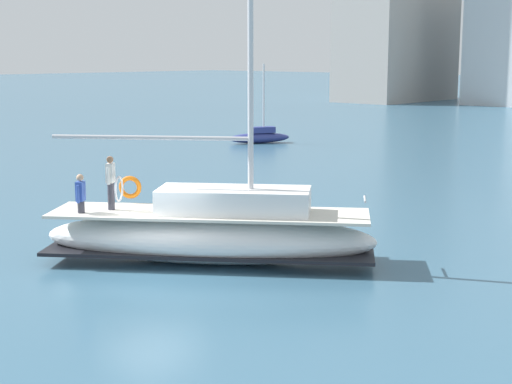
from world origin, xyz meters
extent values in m
plane|color=#38607A|center=(0.00, 0.00, 0.00)|extent=(400.00, 400.00, 0.00)
ellipsoid|color=white|center=(0.50, 1.83, 0.70)|extent=(9.20, 7.55, 1.40)
cube|color=black|center=(0.50, 1.83, 0.39)|extent=(9.06, 7.45, 0.10)
cube|color=beige|center=(0.50, 1.83, 1.44)|extent=(8.70, 7.11, 0.08)
cube|color=white|center=(1.08, 2.25, 1.83)|extent=(4.49, 3.88, 0.70)
cylinder|color=silver|center=(1.47, 2.53, 7.36)|extent=(0.16, 0.16, 11.76)
cylinder|color=#B7B7BC|center=(-0.87, 0.85, 3.60)|extent=(4.75, 3.46, 0.12)
cylinder|color=silver|center=(4.08, 4.41, 1.95)|extent=(0.57, 0.77, 0.06)
torus|color=orange|center=(-2.33, 1.25, 1.95)|extent=(0.65, 0.52, 0.70)
cylinder|color=#33333D|center=(-1.84, 0.15, 1.88)|extent=(0.20, 0.20, 0.80)
cube|color=white|center=(-1.84, 0.15, 2.56)|extent=(0.35, 0.38, 0.56)
sphere|color=#9E7051|center=(-1.84, 0.15, 2.95)|extent=(0.20, 0.20, 0.20)
cylinder|color=white|center=(-1.97, 0.33, 2.51)|extent=(0.09, 0.09, 0.50)
cylinder|color=white|center=(-1.71, -0.03, 2.51)|extent=(0.09, 0.09, 0.50)
cylinder|color=#33333D|center=(-2.11, -0.71, 1.66)|extent=(0.20, 0.20, 0.35)
cube|color=#3351AD|center=(-2.11, -0.71, 2.11)|extent=(0.35, 0.38, 0.56)
sphere|color=tan|center=(-2.11, -0.71, 2.50)|extent=(0.20, 0.20, 0.20)
cylinder|color=#3351AD|center=(-2.24, -0.54, 2.06)|extent=(0.09, 0.09, 0.50)
cylinder|color=#3351AD|center=(-1.98, -0.89, 2.06)|extent=(0.09, 0.09, 0.50)
torus|color=silver|center=(-1.65, 0.29, 2.10)|extent=(0.49, 0.65, 0.76)
ellipsoid|color=navy|center=(-19.04, 25.70, 0.35)|extent=(3.05, 4.23, 0.70)
cube|color=navy|center=(-18.93, 25.88, 0.90)|extent=(1.44, 1.82, 0.40)
cylinder|color=silver|center=(-18.87, 25.98, 3.01)|extent=(0.12, 0.12, 4.62)
camera|label=1|loc=(16.21, -13.50, 5.93)|focal=54.75mm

